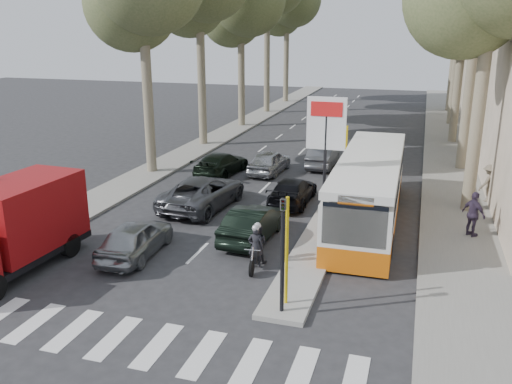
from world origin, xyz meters
TOP-DOWN VIEW (x-y plane):
  - ground at (0.00, 0.00)m, footprint 120.00×120.00m
  - sidewalk_right at (8.60, 25.00)m, footprint 3.20×70.00m
  - median_left at (-8.00, 28.00)m, footprint 2.40×64.00m
  - traffic_island at (3.25, 11.00)m, footprint 1.50×26.00m
  - billboard at (3.25, 5.00)m, footprint 1.50×12.10m
  - traffic_light_island at (3.25, -1.50)m, footprint 0.16×0.41m
  - tree_l_c at (-7.77, 28.11)m, footprint 7.40×7.20m
  - tree_l_e at (-7.97, 44.11)m, footprint 7.40×7.20m
  - tree_r_c at (9.03, 26.11)m, footprint 7.40×7.20m
  - tree_r_e at (9.23, 42.11)m, footprint 7.40×7.20m
  - silver_hatchback at (-2.98, 1.13)m, footprint 1.82×4.09m
  - dark_hatchback at (0.68, 3.92)m, footprint 1.72×4.22m
  - queue_car_a at (-2.75, 7.05)m, footprint 2.91×5.52m
  - queue_car_b at (1.10, 8.84)m, footprint 1.75×4.26m
  - queue_car_c at (-1.49, 13.92)m, footprint 1.86×4.09m
  - queue_car_d at (1.22, 16.22)m, footprint 1.46×4.05m
  - queue_car_e at (-4.00, 12.77)m, footprint 2.30×4.57m
  - red_truck at (-6.29, -1.11)m, footprint 2.45×5.85m
  - city_bus at (4.80, 7.23)m, footprint 2.58×11.20m
  - motorcycle at (1.53, 1.60)m, footprint 0.72×1.90m
  - pedestrian_near at (8.96, 6.55)m, footprint 1.13×1.12m
  - pedestrian_far at (10.00, 11.55)m, footprint 1.21×1.17m

SIDE VIEW (x-z plane):
  - ground at x=0.00m, z-range 0.00..0.00m
  - sidewalk_right at x=8.60m, z-range 0.00..0.12m
  - median_left at x=-8.00m, z-range 0.00..0.12m
  - traffic_island at x=3.25m, z-range 0.00..0.16m
  - queue_car_b at x=1.10m, z-range 0.00..1.23m
  - queue_car_e at x=-4.00m, z-range 0.00..1.27m
  - queue_car_d at x=1.22m, z-range 0.00..1.33m
  - queue_car_c at x=-1.49m, z-range 0.00..1.36m
  - dark_hatchback at x=0.68m, z-range 0.00..1.36m
  - silver_hatchback at x=-2.98m, z-range 0.00..1.36m
  - motorcycle at x=1.53m, z-range -0.07..1.54m
  - queue_car_a at x=-2.75m, z-range 0.00..1.48m
  - pedestrian_far at x=10.00m, z-range 0.12..1.93m
  - pedestrian_near at x=8.96m, z-range 0.12..1.94m
  - city_bus at x=4.80m, z-range 0.08..3.02m
  - red_truck at x=-6.29m, z-range 0.09..3.15m
  - traffic_light_island at x=3.25m, z-range 0.69..4.29m
  - billboard at x=3.25m, z-range 0.90..6.50m
  - tree_r_c at x=9.03m, z-range 3.03..16.35m
  - tree_l_c at x=-7.77m, z-range 3.18..16.89m
  - tree_r_e at x=9.23m, z-range 3.33..17.43m
  - tree_l_e at x=-7.97m, z-range 3.48..17.97m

